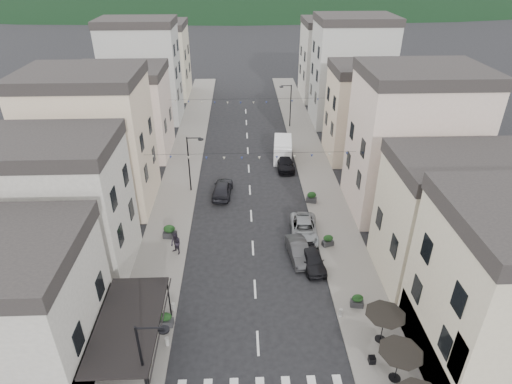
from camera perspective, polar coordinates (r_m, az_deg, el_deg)
sidewalk_left at (r=50.32m, az=-9.59°, el=3.52°), size 4.00×76.00×0.12m
sidewalk_right at (r=50.57m, az=7.54°, el=3.82°), size 4.00×76.00×0.12m
boutique_awning at (r=26.65m, az=-16.10°, el=-16.47°), size 3.77×7.50×3.28m
buildings_row_left at (r=54.75m, az=-16.89°, el=11.66°), size 10.20×54.16×14.00m
buildings_row_right at (r=54.07m, az=14.72°, el=11.97°), size 10.20×54.16×14.50m
cafe_terrace at (r=26.40m, az=18.64°, el=-19.97°), size 2.50×8.10×2.53m
streetlamp_left_near at (r=23.96m, az=-14.34°, el=-20.77°), size 1.70×0.56×6.00m
streetlamp_left_far at (r=43.19m, az=-8.63°, el=4.42°), size 1.70×0.56×6.00m
streetlamp_right_far at (r=60.07m, az=4.38°, el=11.93°), size 1.70×0.56×6.00m
bollards at (r=28.22m, az=0.29°, el=-19.71°), size 11.66×10.26×0.60m
bunting_near at (r=38.46m, az=-0.74°, el=4.72°), size 19.00×0.28×0.62m
bunting_far at (r=53.40m, az=-1.21°, el=11.95°), size 19.00×0.28×0.62m
parked_car_a at (r=34.21m, az=7.53°, el=-8.90°), size 2.04×4.11×1.35m
parked_car_b at (r=34.94m, az=5.72°, el=-7.83°), size 1.90×4.24×1.35m
parked_car_c at (r=37.44m, az=6.40°, el=-4.96°), size 2.64×5.18×1.40m
parked_car_d at (r=49.00m, az=3.90°, el=3.95°), size 2.00×4.71×1.36m
parked_car_e at (r=43.39m, az=-4.50°, el=0.46°), size 2.24×4.65×1.53m
delivery_van at (r=51.23m, az=3.58°, el=5.79°), size 2.53×5.32×2.47m
pedestrian_a at (r=31.29m, az=-15.40°, el=-13.24°), size 0.72×0.49×1.92m
pedestrian_b at (r=35.46m, az=-10.64°, el=-6.78°), size 1.19×1.18×1.94m
planter_la at (r=29.92m, az=-11.94°, el=-16.29°), size 0.98×0.58×1.06m
planter_lb at (r=37.62m, az=-11.45°, el=-5.19°), size 1.20×0.79×1.25m
planter_ra at (r=31.40m, az=13.35°, el=-13.91°), size 0.97×0.65×1.00m
planter_rb at (r=36.51m, az=9.58°, el=-6.39°), size 1.03×0.75×1.03m
planter_rc at (r=42.30m, az=7.42°, el=-0.69°), size 1.12×0.80×1.13m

